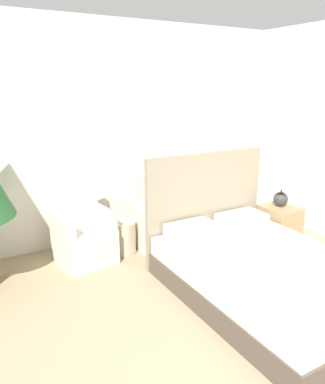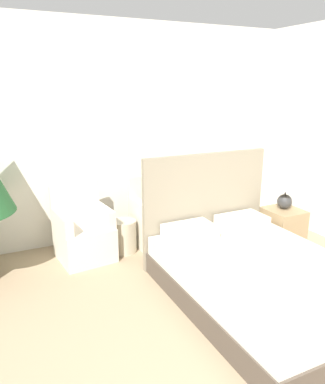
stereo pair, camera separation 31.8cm
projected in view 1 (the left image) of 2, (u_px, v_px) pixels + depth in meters
name	position (u px, v px, depth m)	size (l,w,h in m)	color
wall_back	(116.00, 134.00, 5.04)	(10.00, 0.06, 2.90)	silver
bed	(262.00, 270.00, 3.82)	(1.62, 2.23, 1.32)	#4C4238
armchair_near_window_left	(84.00, 238.00, 4.54)	(0.68, 0.68, 0.91)	beige
armchair_near_window_right	(156.00, 224.00, 5.02)	(0.64, 0.64, 0.91)	beige
nightstand	(279.00, 226.00, 4.96)	(0.43, 0.46, 0.55)	#937A56
table_lamp	(282.00, 183.00, 4.84)	(0.32, 0.32, 0.48)	#333333
side_table	(123.00, 237.00, 4.77)	(0.32, 0.32, 0.42)	#B7AD93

